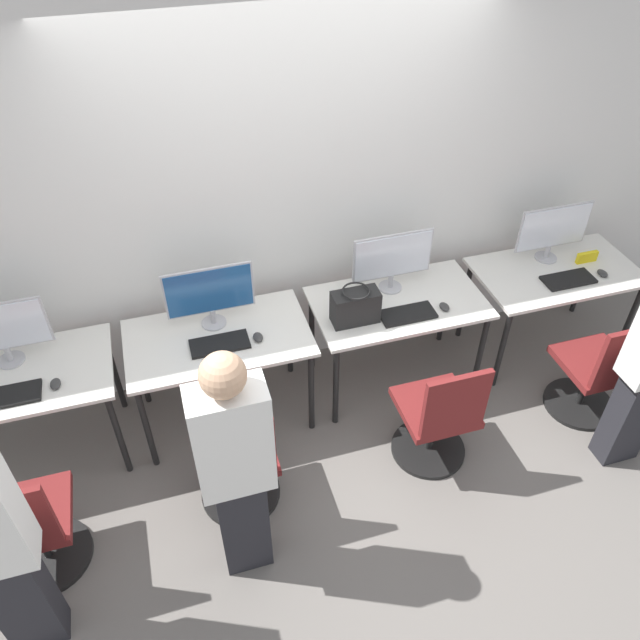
{
  "coord_description": "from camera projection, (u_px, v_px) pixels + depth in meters",
  "views": [
    {
      "loc": [
        -0.83,
        -2.6,
        3.31
      ],
      "look_at": [
        0.0,
        0.13,
        0.87
      ],
      "focal_mm": 35.0,
      "sensor_mm": 36.0,
      "label": 1
    }
  ],
  "objects": [
    {
      "name": "ground_plane",
      "position": [
        326.0,
        429.0,
        4.23
      ],
      "size": [
        20.0,
        20.0,
        0.0
      ],
      "primitive_type": "plane",
      "color": "slate"
    },
    {
      "name": "keyboard_far_right",
      "position": [
        568.0,
        280.0,
        4.3
      ],
      "size": [
        0.36,
        0.17,
        0.02
      ],
      "color": "black",
      "rests_on": "desk_far_right"
    },
    {
      "name": "desk_right",
      "position": [
        397.0,
        311.0,
        4.19
      ],
      "size": [
        1.14,
        0.66,
        0.72
      ],
      "color": "silver",
      "rests_on": "ground_plane"
    },
    {
      "name": "mouse_left",
      "position": [
        258.0,
        337.0,
        3.84
      ],
      "size": [
        0.06,
        0.09,
        0.03
      ],
      "color": "#333333",
      "rests_on": "desk_left"
    },
    {
      "name": "desk_far_left",
      "position": [
        15.0,
        387.0,
        3.66
      ],
      "size": [
        1.14,
        0.66,
        0.72
      ],
      "color": "silver",
      "rests_on": "ground_plane"
    },
    {
      "name": "person_left",
      "position": [
        236.0,
        465.0,
        2.98
      ],
      "size": [
        0.36,
        0.21,
        1.57
      ],
      "color": "#232328",
      "rests_on": "ground_plane"
    },
    {
      "name": "mouse_right",
      "position": [
        444.0,
        307.0,
        4.07
      ],
      "size": [
        0.06,
        0.09,
        0.03
      ],
      "color": "#333333",
      "rests_on": "desk_right"
    },
    {
      "name": "monitor_far_right",
      "position": [
        553.0,
        230.0,
        4.36
      ],
      "size": [
        0.55,
        0.16,
        0.43
      ],
      "color": "#B2B2B7",
      "rests_on": "desk_far_right"
    },
    {
      "name": "monitor_right",
      "position": [
        392.0,
        259.0,
        4.09
      ],
      "size": [
        0.55,
        0.16,
        0.43
      ],
      "color": "#B2B2B7",
      "rests_on": "desk_right"
    },
    {
      "name": "office_chair_right",
      "position": [
        438.0,
        420.0,
        3.83
      ],
      "size": [
        0.48,
        0.48,
        0.88
      ],
      "color": "black",
      "rests_on": "ground_plane"
    },
    {
      "name": "handbag",
      "position": [
        355.0,
        307.0,
        3.91
      ],
      "size": [
        0.3,
        0.18,
        0.25
      ],
      "color": "black",
      "rests_on": "desk_right"
    },
    {
      "name": "mouse_far_left",
      "position": [
        55.0,
        384.0,
        3.54
      ],
      "size": [
        0.06,
        0.09,
        0.03
      ],
      "color": "#333333",
      "rests_on": "desk_far_left"
    },
    {
      "name": "desk_far_right",
      "position": [
        555.0,
        279.0,
        4.45
      ],
      "size": [
        1.14,
        0.66,
        0.72
      ],
      "color": "silver",
      "rests_on": "ground_plane"
    },
    {
      "name": "wall_back",
      "position": [
        290.0,
        190.0,
        3.89
      ],
      "size": [
        12.0,
        0.05,
        2.8
      ],
      "color": "silver",
      "rests_on": "ground_plane"
    },
    {
      "name": "desk_left",
      "position": [
        219.0,
        346.0,
        3.92
      ],
      "size": [
        1.14,
        0.66,
        0.72
      ],
      "color": "silver",
      "rests_on": "ground_plane"
    },
    {
      "name": "keyboard_far_left",
      "position": [
        7.0,
        396.0,
        3.48
      ],
      "size": [
        0.36,
        0.17,
        0.02
      ],
      "color": "black",
      "rests_on": "desk_far_left"
    },
    {
      "name": "keyboard_left",
      "position": [
        220.0,
        344.0,
        3.81
      ],
      "size": [
        0.36,
        0.17,
        0.02
      ],
      "color": "black",
      "rests_on": "desk_left"
    },
    {
      "name": "monitor_left",
      "position": [
        210.0,
        294.0,
        3.81
      ],
      "size": [
        0.55,
        0.16,
        0.43
      ],
      "color": "#B2B2B7",
      "rests_on": "desk_left"
    },
    {
      "name": "office_chair_far_left",
      "position": [
        30.0,
        532.0,
        3.25
      ],
      "size": [
        0.48,
        0.48,
        0.88
      ],
      "color": "black",
      "rests_on": "ground_plane"
    },
    {
      "name": "placard_far_right",
      "position": [
        587.0,
        257.0,
        4.46
      ],
      "size": [
        0.16,
        0.03,
        0.08
      ],
      "color": "yellow",
      "rests_on": "desk_far_right"
    },
    {
      "name": "keyboard_right",
      "position": [
        407.0,
        314.0,
        4.02
      ],
      "size": [
        0.36,
        0.17,
        0.02
      ],
      "color": "black",
      "rests_on": "desk_right"
    },
    {
      "name": "mouse_far_right",
      "position": [
        603.0,
        273.0,
        4.35
      ],
      "size": [
        0.06,
        0.09,
        0.03
      ],
      "color": "#333333",
      "rests_on": "desk_far_right"
    },
    {
      "name": "office_chair_far_right",
      "position": [
        597.0,
        375.0,
        4.12
      ],
      "size": [
        0.48,
        0.48,
        0.88
      ],
      "color": "black",
      "rests_on": "ground_plane"
    },
    {
      "name": "office_chair_left",
      "position": [
        238.0,
        465.0,
        3.57
      ],
      "size": [
        0.48,
        0.48,
        0.88
      ],
      "color": "black",
      "rests_on": "ground_plane"
    }
  ]
}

